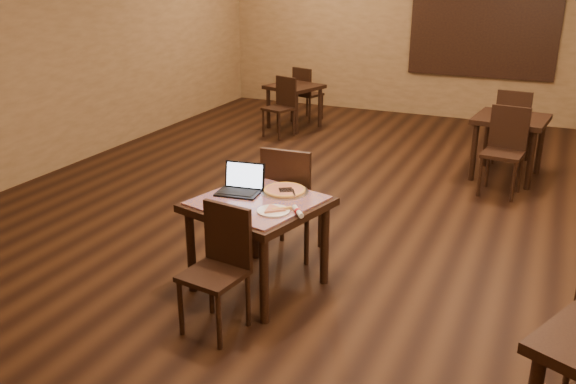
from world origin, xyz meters
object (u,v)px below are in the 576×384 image
at_px(pizza_pan, 285,192).
at_px(other_table_a_chair_far, 513,123).
at_px(other_table_a, 510,127).
at_px(other_table_b, 294,92).
at_px(chair_main_far, 290,196).
at_px(tiled_table, 258,212).
at_px(chair_main_near, 220,261).
at_px(laptop, 241,185).
at_px(other_table_b_chair_near, 282,103).
at_px(other_table_b_chair_far, 305,91).
at_px(other_table_a_chair_near, 505,146).

distance_m(pizza_pan, other_table_a_chair_far, 4.29).
relative_size(other_table_a, other_table_b, 0.98).
height_order(other_table_a_chair_far, other_table_b, other_table_a_chair_far).
height_order(chair_main_far, pizza_pan, chair_main_far).
relative_size(tiled_table, chair_main_near, 1.22).
bearing_deg(tiled_table, laptop, 166.75).
relative_size(other_table_b_chair_near, other_table_b_chair_far, 1.00).
relative_size(chair_main_near, other_table_b_chair_far, 1.03).
xyz_separation_m(pizza_pan, other_table_b, (-1.95, 4.66, -0.19)).
bearing_deg(other_table_b_chair_near, chair_main_far, -47.03).
xyz_separation_m(chair_main_far, pizza_pan, (0.12, -0.37, 0.19)).
bearing_deg(other_table_b, other_table_a_chair_far, 6.93).
relative_size(laptop, other_table_a_chair_near, 0.37).
bearing_deg(pizza_pan, tiled_table, -116.57).
bearing_deg(other_table_a_chair_near, other_table_a, 97.09).
bearing_deg(other_table_b, other_table_b_chair_far, 109.78).
bearing_deg(other_table_a_chair_near, other_table_a_chair_far, 97.09).
height_order(laptop, other_table_a_chair_far, laptop).
bearing_deg(other_table_b, pizza_pan, -50.01).
bearing_deg(chair_main_far, other_table_b_chair_near, -67.41).
bearing_deg(laptop, pizza_pan, 15.77).
xyz_separation_m(chair_main_near, other_table_b, (-1.84, 5.52, 0.06)).
bearing_deg(other_table_a, chair_main_near, -103.30).
distance_m(chair_main_far, other_table_b, 4.67).
bearing_deg(other_table_b_chair_near, other_table_b_chair_far, 109.78).
xyz_separation_m(chair_main_far, other_table_b, (-1.84, 4.29, -0.01)).
height_order(chair_main_far, laptop, chair_main_far).
bearing_deg(pizza_pan, other_table_b_chair_near, 115.02).
xyz_separation_m(laptop, other_table_b_chair_near, (-1.61, 4.27, -0.32)).
relative_size(chair_main_far, other_table_a_chair_near, 1.04).
xyz_separation_m(tiled_table, other_table_b_chair_near, (-1.81, 4.38, -0.16)).
xyz_separation_m(laptop, other_table_b_chair_far, (-1.66, 5.32, -0.32)).
relative_size(other_table_a_chair_far, other_table_b_chair_far, 1.11).
xyz_separation_m(other_table_a_chair_near, other_table_b, (-3.39, 1.77, 0.01)).
bearing_deg(chair_main_far, chair_main_near, 87.13).
bearing_deg(chair_main_far, other_table_a_chair_far, -115.69).
relative_size(other_table_a_chair_near, other_table_a_chair_far, 1.00).
xyz_separation_m(laptop, other_table_a, (1.74, 3.61, -0.19)).
bearing_deg(pizza_pan, other_table_b_chair_far, 110.88).
height_order(chair_main_near, other_table_a_chair_far, other_table_a_chair_far).
distance_m(tiled_table, other_table_a, 4.02).
height_order(other_table_b, other_table_b_chair_far, other_table_b_chair_far).
bearing_deg(chair_main_near, tiled_table, 98.71).
relative_size(other_table_a, other_table_b_chair_near, 1.01).
bearing_deg(other_table_b_chair_far, chair_main_near, 124.41).
height_order(other_table_a, other_table_a_chair_far, other_table_a_chair_far).
bearing_deg(other_table_a_chair_near, other_table_b_chair_near, 165.89).
bearing_deg(chair_main_near, laptop, 113.95).
xyz_separation_m(pizza_pan, other_table_b_chair_far, (-1.98, 5.18, -0.26)).
relative_size(chair_main_far, other_table_a_chair_far, 1.04).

